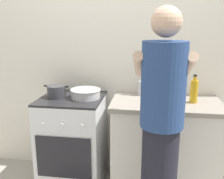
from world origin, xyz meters
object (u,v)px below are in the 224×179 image
Objects in this scene: oil_bottle at (194,91)px; person at (161,131)px; stove_range at (73,140)px; mixing_bowl at (86,93)px; pot at (57,91)px; utensil_crock at (143,86)px; spice_bottle at (174,99)px.

person reaches higher than oil_bottle.
oil_bottle is (1.14, -0.00, 0.56)m from stove_range.
mixing_bowl is 0.17× the size of person.
utensil_crock reaches higher than pot.
pot reaches higher than spice_bottle.
person is (0.16, -0.79, -0.13)m from utensil_crock.
oil_bottle is 0.15× the size of person.
utensil_crock is at bearing 156.64° from oil_bottle.
stove_range is 2.79× the size of utensil_crock.
utensil_crock reaches higher than mixing_bowl.
stove_range is 11.30× the size of spice_bottle.
utensil_crock is 0.50m from oil_bottle.
pot reaches higher than stove_range.
oil_bottle is 0.68m from person.
oil_bottle is (1.28, 0.02, 0.05)m from pot.
person is at bearing -78.90° from utensil_crock.
mixing_bowl is 0.57m from utensil_crock.
oil_bottle reaches higher than pot.
mixing_bowl is (0.28, 0.02, -0.01)m from pot.
person reaches higher than utensil_crock.
mixing_bowl is at bearing -160.37° from utensil_crock.
spice_bottle is 0.56m from person.
pot is 0.84m from utensil_crock.
person is (-0.30, -0.60, -0.15)m from oil_bottle.
utensil_crock is (0.68, 0.19, 0.54)m from stove_range.
mixing_bowl is at bearing 138.94° from person.
spice_bottle is at bearing -41.73° from utensil_crock.
pot is at bearing -179.28° from oil_bottle.
mixing_bowl is at bearing 4.79° from pot.
oil_bottle is at bearing -0.43° from mixing_bowl.
oil_bottle reaches higher than spice_bottle.
oil_bottle is at bearing -23.36° from utensil_crock.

